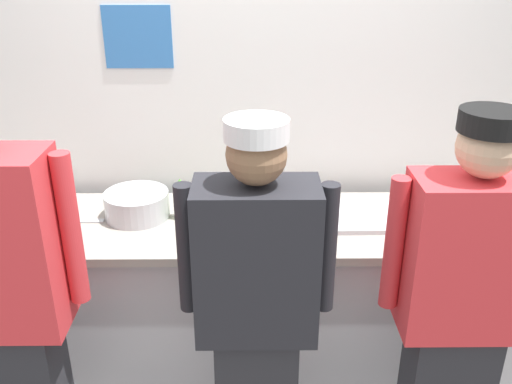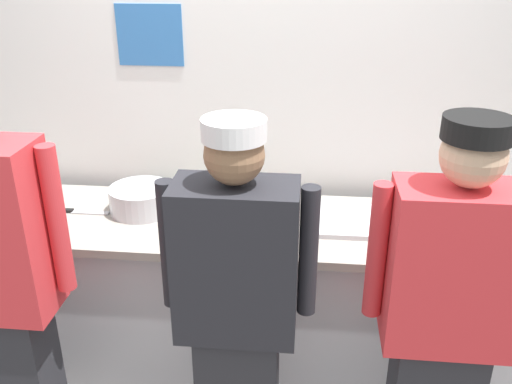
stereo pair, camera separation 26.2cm
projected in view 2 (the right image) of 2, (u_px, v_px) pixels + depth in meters
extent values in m
cube|color=white|center=(264.00, 100.00, 2.92)|extent=(4.97, 0.10, 2.73)
cube|color=#3370B7|center=(150.00, 35.00, 2.78)|extent=(0.34, 0.01, 0.30)
cube|color=silver|center=(255.00, 302.00, 2.87)|extent=(3.11, 0.63, 0.85)
cube|color=gray|center=(255.00, 226.00, 2.69)|extent=(3.17, 0.69, 0.04)
cylinder|color=red|center=(57.00, 220.00, 1.99)|extent=(0.07, 0.07, 0.57)
cube|color=#232328|center=(237.00, 261.00, 2.01)|extent=(0.45, 0.24, 0.61)
cylinder|color=#232328|center=(169.00, 245.00, 2.05)|extent=(0.07, 0.07, 0.51)
cylinder|color=#232328|center=(308.00, 252.00, 2.01)|extent=(0.07, 0.07, 0.51)
sphere|color=#8C6647|center=(235.00, 155.00, 1.84)|extent=(0.21, 0.21, 0.21)
cylinder|color=white|center=(234.00, 129.00, 1.80)|extent=(0.22, 0.22, 0.07)
cube|color=red|center=(454.00, 269.00, 1.92)|extent=(0.45, 0.24, 0.62)
cylinder|color=red|center=(377.00, 251.00, 1.97)|extent=(0.07, 0.07, 0.52)
sphere|color=tan|center=(473.00, 156.00, 1.75)|extent=(0.21, 0.21, 0.21)
cylinder|color=black|center=(478.00, 129.00, 1.72)|extent=(0.22, 0.22, 0.07)
cylinder|color=white|center=(261.00, 215.00, 2.73)|extent=(0.24, 0.24, 0.01)
cylinder|color=white|center=(261.00, 213.00, 2.73)|extent=(0.24, 0.24, 0.01)
cylinder|color=white|center=(261.00, 211.00, 2.72)|extent=(0.24, 0.24, 0.01)
cylinder|color=white|center=(261.00, 209.00, 2.72)|extent=(0.24, 0.24, 0.01)
cylinder|color=white|center=(261.00, 207.00, 2.71)|extent=(0.24, 0.24, 0.01)
cylinder|color=white|center=(261.00, 204.00, 2.71)|extent=(0.24, 0.24, 0.01)
cylinder|color=white|center=(261.00, 202.00, 2.70)|extent=(0.24, 0.24, 0.01)
cylinder|color=white|center=(261.00, 200.00, 2.70)|extent=(0.24, 0.24, 0.01)
cylinder|color=white|center=(434.00, 243.00, 2.48)|extent=(0.20, 0.20, 0.01)
cylinder|color=white|center=(434.00, 241.00, 2.47)|extent=(0.20, 0.20, 0.01)
cylinder|color=white|center=(435.00, 238.00, 2.47)|extent=(0.20, 0.20, 0.01)
cylinder|color=white|center=(435.00, 236.00, 2.46)|extent=(0.20, 0.20, 0.01)
cylinder|color=white|center=(435.00, 234.00, 2.46)|extent=(0.20, 0.20, 0.01)
cylinder|color=white|center=(436.00, 231.00, 2.45)|extent=(0.20, 0.20, 0.01)
cylinder|color=#B7BABF|center=(141.00, 199.00, 2.77)|extent=(0.31, 0.31, 0.13)
cube|color=#B7BABF|center=(359.00, 221.00, 2.66)|extent=(0.44, 0.36, 0.02)
cylinder|color=#56A333|center=(183.00, 199.00, 2.72)|extent=(0.06, 0.06, 0.17)
cone|color=#56A333|center=(182.00, 179.00, 2.67)|extent=(0.05, 0.05, 0.04)
cylinder|color=white|center=(481.00, 215.00, 2.71)|extent=(0.08, 0.08, 0.04)
cylinder|color=red|center=(482.00, 212.00, 2.70)|extent=(0.07, 0.07, 0.01)
cylinder|color=white|center=(12.00, 211.00, 2.75)|extent=(0.09, 0.09, 0.04)
cylinder|color=red|center=(11.00, 208.00, 2.74)|extent=(0.07, 0.07, 0.01)
cylinder|color=white|center=(205.00, 221.00, 2.64)|extent=(0.08, 0.08, 0.05)
cylinder|color=red|center=(205.00, 217.00, 2.63)|extent=(0.07, 0.07, 0.01)
cylinder|color=white|center=(243.00, 232.00, 2.54)|extent=(0.08, 0.08, 0.04)
cylinder|color=#5B932D|center=(243.00, 229.00, 2.54)|extent=(0.07, 0.07, 0.01)
cylinder|color=white|center=(454.00, 214.00, 2.64)|extent=(0.09, 0.09, 0.10)
cube|color=#B7BABF|center=(90.00, 212.00, 2.77)|extent=(0.19, 0.03, 0.01)
cube|color=black|center=(64.00, 210.00, 2.78)|extent=(0.09, 0.03, 0.02)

